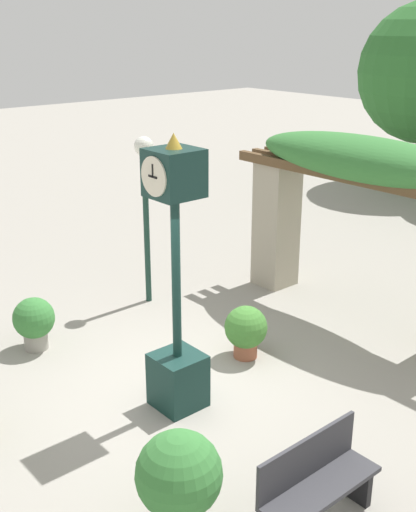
% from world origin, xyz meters
% --- Properties ---
extents(ground_plane, '(60.00, 60.00, 0.00)m').
position_xyz_m(ground_plane, '(0.00, 0.00, 0.00)').
color(ground_plane, gray).
extents(pedestal_clock, '(0.59, 0.60, 3.48)m').
position_xyz_m(pedestal_clock, '(0.25, -0.24, 1.51)').
color(pedestal_clock, '#14332D').
rests_on(pedestal_clock, ground).
extents(pergola, '(4.84, 1.23, 2.99)m').
position_xyz_m(pergola, '(0.00, 3.65, 2.14)').
color(pergola, '#A89E89').
rests_on(pergola, ground).
extents(potted_plant_near_left, '(0.83, 0.83, 1.07)m').
position_xyz_m(potted_plant_near_left, '(1.98, -1.56, 0.63)').
color(potted_plant_near_left, '#9E563D').
rests_on(potted_plant_near_left, ground).
extents(potted_plant_far_left, '(0.62, 0.62, 0.81)m').
position_xyz_m(potted_plant_far_left, '(-2.32, -0.94, 0.46)').
color(potted_plant_far_left, gray).
rests_on(potted_plant_far_left, ground).
extents(potted_plant_far_right, '(0.63, 0.63, 0.79)m').
position_xyz_m(potted_plant_far_right, '(-0.10, 1.28, 0.44)').
color(potted_plant_far_right, '#9E563D').
rests_on(potted_plant_far_right, ground).
extents(park_bench, '(0.42, 1.36, 0.89)m').
position_xyz_m(park_bench, '(2.73, -0.47, 0.43)').
color(park_bench, '#38383D').
rests_on(park_bench, ground).
extents(lamp_post, '(0.32, 0.32, 2.89)m').
position_xyz_m(lamp_post, '(-2.67, 1.38, 2.10)').
color(lamp_post, '#19382D').
rests_on(lamp_post, ground).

